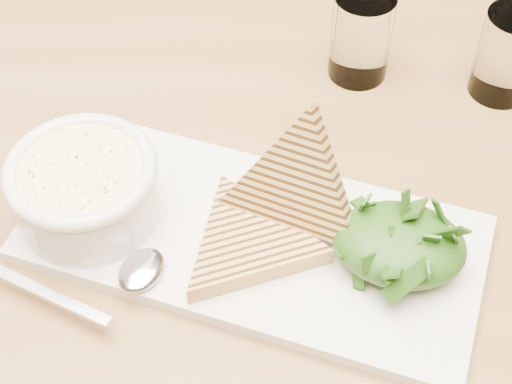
% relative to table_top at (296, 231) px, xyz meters
% --- Properties ---
extents(floor, '(6.00, 6.00, 0.00)m').
position_rel_table_top_xyz_m(floor, '(-0.23, 0.23, -0.70)').
color(floor, slate).
rests_on(floor, ground).
extents(table_top, '(1.28, 0.92, 0.04)m').
position_rel_table_top_xyz_m(table_top, '(0.00, 0.00, 0.00)').
color(table_top, olive).
rests_on(table_top, ground).
extents(platter, '(0.44, 0.25, 0.01)m').
position_rel_table_top_xyz_m(platter, '(-0.04, -0.04, 0.03)').
color(platter, white).
rests_on(platter, table_top).
extents(soup_bowl, '(0.13, 0.13, 0.05)m').
position_rel_table_top_xyz_m(soup_bowl, '(-0.19, -0.04, 0.06)').
color(soup_bowl, white).
rests_on(soup_bowl, platter).
extents(soup, '(0.11, 0.11, 0.01)m').
position_rel_table_top_xyz_m(soup, '(-0.19, -0.04, 0.09)').
color(soup, beige).
rests_on(soup, soup_bowl).
extents(bowl_rim, '(0.14, 0.14, 0.01)m').
position_rel_table_top_xyz_m(bowl_rim, '(-0.19, -0.04, 0.09)').
color(bowl_rim, white).
rests_on(bowl_rim, soup_bowl).
extents(sandwich_flat, '(0.21, 0.21, 0.02)m').
position_rel_table_top_xyz_m(sandwich_flat, '(-0.04, -0.05, 0.04)').
color(sandwich_flat, tan).
rests_on(sandwich_flat, platter).
extents(sandwich_lean, '(0.18, 0.17, 0.17)m').
position_rel_table_top_xyz_m(sandwich_lean, '(-0.00, -0.01, 0.08)').
color(sandwich_lean, tan).
rests_on(sandwich_lean, sandwich_flat).
extents(salad_base, '(0.12, 0.09, 0.04)m').
position_rel_table_top_xyz_m(salad_base, '(0.09, -0.04, 0.06)').
color(salad_base, black).
rests_on(salad_base, platter).
extents(arugula_pile, '(0.11, 0.10, 0.05)m').
position_rel_table_top_xyz_m(arugula_pile, '(0.09, -0.04, 0.06)').
color(arugula_pile, '#366418').
rests_on(arugula_pile, platter).
extents(spoon_bowl, '(0.05, 0.06, 0.01)m').
position_rel_table_top_xyz_m(spoon_bowl, '(-0.12, -0.10, 0.04)').
color(spoon_bowl, silver).
rests_on(spoon_bowl, platter).
extents(spoon_handle, '(0.12, 0.05, 0.00)m').
position_rel_table_top_xyz_m(spoon_handle, '(-0.19, -0.13, 0.04)').
color(spoon_handle, silver).
rests_on(spoon_handle, platter).
extents(glass_near, '(0.06, 0.06, 0.10)m').
position_rel_table_top_xyz_m(glass_near, '(0.04, 0.22, 0.07)').
color(glass_near, white).
rests_on(glass_near, table_top).
extents(glass_far, '(0.06, 0.06, 0.10)m').
position_rel_table_top_xyz_m(glass_far, '(0.19, 0.22, 0.07)').
color(glass_far, white).
rests_on(glass_far, table_top).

